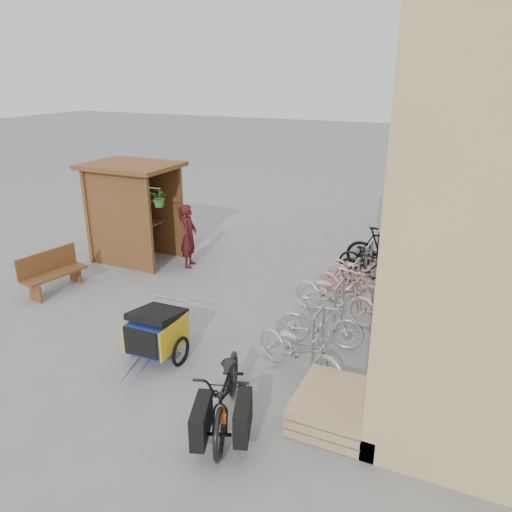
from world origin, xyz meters
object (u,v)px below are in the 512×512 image
at_px(bike_1, 320,322).
at_px(bike_3, 349,285).
at_px(kiosk, 130,199).
at_px(shopping_carts, 421,221).
at_px(bike_0, 300,349).
at_px(bike_4, 362,275).
at_px(person_kiosk, 189,236).
at_px(bike_2, 335,295).
at_px(bike_6, 372,257).
at_px(cargo_bike, 227,392).
at_px(pallet_stack, 334,407).
at_px(bench, 52,271).
at_px(bike_7, 383,249).
at_px(bike_5, 369,269).
at_px(child_trailer, 157,331).

distance_m(bike_1, bike_3, 1.70).
bearing_deg(kiosk, shopping_carts, 33.91).
xyz_separation_m(bike_0, bike_4, (0.17, 3.35, 0.00)).
bearing_deg(kiosk, person_kiosk, 6.92).
distance_m(person_kiosk, bike_2, 4.10).
height_order(bike_0, bike_1, bike_1).
bearing_deg(bike_6, cargo_bike, 165.88).
relative_size(pallet_stack, person_kiosk, 0.79).
height_order(kiosk, shopping_carts, kiosk).
xyz_separation_m(bench, bike_0, (5.86, -0.76, -0.01)).
xyz_separation_m(bike_6, bike_7, (0.18, 0.35, 0.12)).
bearing_deg(shopping_carts, bike_6, -104.75).
relative_size(bike_1, bike_2, 0.84).
bearing_deg(bike_0, bike_1, 17.87).
bearing_deg(bike_1, bike_6, -10.22).
height_order(pallet_stack, cargo_bike, cargo_bike).
bearing_deg(bike_5, cargo_bike, -169.97).
distance_m(shopping_carts, bike_0, 7.31).
relative_size(cargo_bike, bike_7, 1.20).
relative_size(bike_3, bike_5, 1.05).
bearing_deg(person_kiosk, kiosk, 81.81).
xyz_separation_m(bike_1, bike_6, (0.08, 3.64, -0.06)).
height_order(bike_4, bike_6, bike_4).
xyz_separation_m(shopping_carts, cargo_bike, (-1.26, -8.76, -0.13)).
distance_m(kiosk, bike_2, 5.60).
height_order(shopping_carts, cargo_bike, shopping_carts).
relative_size(kiosk, pallet_stack, 2.08).
bearing_deg(person_kiosk, bench, 127.39).
height_order(bike_1, bike_5, bike_5).
distance_m(pallet_stack, bike_0, 1.18).
xyz_separation_m(bike_0, bike_2, (-0.05, 2.07, 0.03)).
height_order(bike_2, bike_6, bike_2).
distance_m(kiosk, person_kiosk, 1.69).
bearing_deg(bike_5, bike_1, -166.82).
bearing_deg(bike_4, cargo_bike, -175.01).
bearing_deg(pallet_stack, bench, 166.53).
relative_size(pallet_stack, child_trailer, 0.76).
height_order(bike_6, bike_7, bike_7).
bearing_deg(bike_6, bike_5, 179.78).
bearing_deg(person_kiosk, bike_5, -98.53).
bearing_deg(bike_4, pallet_stack, -158.99).
relative_size(pallet_stack, shopping_carts, 0.58).
height_order(bike_2, bike_3, bike_3).
height_order(cargo_bike, bike_4, cargo_bike).
distance_m(person_kiosk, bike_6, 4.31).
bearing_deg(kiosk, bike_6, 15.38).
distance_m(child_trailer, bike_2, 3.42).
distance_m(bench, bike_6, 7.07).
bearing_deg(bench, kiosk, 90.15).
relative_size(child_trailer, person_kiosk, 1.03).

